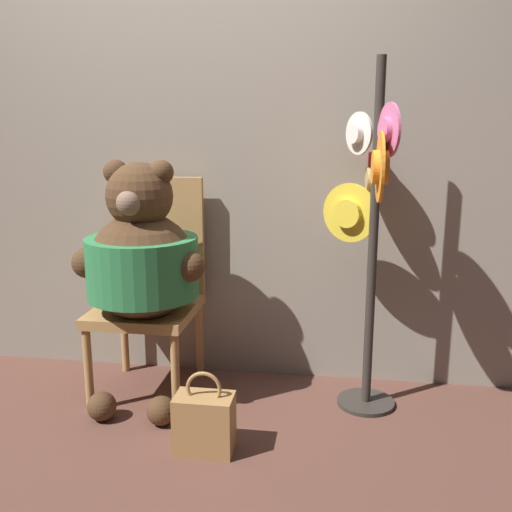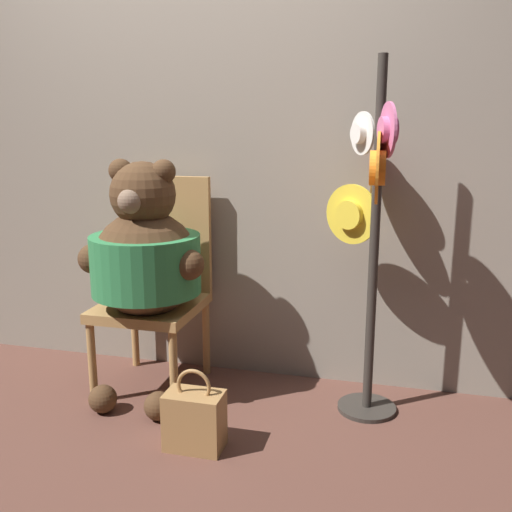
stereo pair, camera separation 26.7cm
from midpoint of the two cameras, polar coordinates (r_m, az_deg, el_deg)
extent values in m
plane|color=brown|center=(2.84, -11.97, -15.59)|extent=(14.00, 14.00, 0.00)
cube|color=gray|center=(3.10, -8.93, 8.73)|extent=(8.00, 0.10, 2.25)
cylinder|color=#B2844C|center=(2.91, -19.02, -10.78)|extent=(0.04, 0.04, 0.41)
cylinder|color=#B2844C|center=(2.75, -10.90, -11.73)|extent=(0.04, 0.04, 0.41)
cylinder|color=#B2844C|center=(3.30, -15.32, -7.71)|extent=(0.04, 0.04, 0.41)
cylinder|color=#B2844C|center=(3.15, -8.11, -8.33)|extent=(0.04, 0.04, 0.41)
cube|color=#B2844C|center=(2.94, -13.56, -5.36)|extent=(0.49, 0.52, 0.05)
cube|color=#B2844C|center=(3.08, -12.20, 1.97)|extent=(0.49, 0.04, 0.62)
sphere|color=#4C331E|center=(2.79, -13.98, -1.07)|extent=(0.52, 0.52, 0.52)
cylinder|color=#2D7F47|center=(2.79, -13.98, -1.07)|extent=(0.53, 0.53, 0.29)
sphere|color=#4C331E|center=(2.73, -14.37, 5.84)|extent=(0.31, 0.31, 0.31)
sphere|color=#4C331E|center=(2.77, -16.61, 8.07)|extent=(0.11, 0.11, 0.11)
sphere|color=#4C331E|center=(2.68, -12.32, 8.17)|extent=(0.11, 0.11, 0.11)
sphere|color=#7A604C|center=(2.62, -15.47, 5.12)|extent=(0.11, 0.11, 0.11)
sphere|color=#4C331E|center=(2.84, -19.14, -0.67)|extent=(0.15, 0.15, 0.15)
sphere|color=#4C331E|center=(2.64, -9.58, -1.07)|extent=(0.15, 0.15, 0.15)
sphere|color=#4C331E|center=(2.86, -17.86, -14.17)|extent=(0.14, 0.14, 0.14)
sphere|color=#4C331E|center=(2.76, -12.32, -14.94)|extent=(0.14, 0.14, 0.14)
cylinder|color=#332D28|center=(2.93, 8.28, -14.32)|extent=(0.28, 0.28, 0.02)
cylinder|color=#332D28|center=(2.66, 8.84, 1.42)|extent=(0.04, 0.04, 1.64)
cylinder|color=silver|center=(2.72, 7.46, 12.07)|extent=(0.12, 0.17, 0.20)
cylinder|color=silver|center=(2.72, 7.46, 12.07)|extent=(0.12, 0.12, 0.09)
cylinder|color=#D16693|center=(2.49, 10.14, 12.30)|extent=(0.08, 0.22, 0.23)
cylinder|color=#D16693|center=(2.49, 10.14, 12.30)|extent=(0.09, 0.12, 0.11)
cylinder|color=yellow|center=(2.70, 6.57, 4.29)|extent=(0.25, 0.14, 0.28)
cylinder|color=yellow|center=(2.70, 6.57, 4.29)|extent=(0.15, 0.13, 0.13)
cylinder|color=tan|center=(2.76, 8.81, 7.58)|extent=(0.03, 0.25, 0.25)
cylinder|color=tan|center=(2.76, 8.81, 7.58)|extent=(0.06, 0.12, 0.12)
cylinder|color=orange|center=(2.46, 9.26, 8.74)|extent=(0.02, 0.30, 0.30)
cylinder|color=orange|center=(2.46, 9.26, 8.74)|extent=(0.07, 0.15, 0.14)
cylinder|color=red|center=(2.80, 9.04, 9.30)|extent=(0.01, 0.19, 0.19)
cylinder|color=red|center=(2.80, 9.04, 9.30)|extent=(0.05, 0.09, 0.09)
cube|color=#A87A47|center=(2.50, -8.36, -16.32)|extent=(0.25, 0.15, 0.25)
torus|color=#A87A47|center=(2.43, -8.49, -13.06)|extent=(0.15, 0.02, 0.15)
camera|label=1|loc=(0.13, -92.86, -0.65)|focal=40.00mm
camera|label=2|loc=(0.13, 87.14, 0.65)|focal=40.00mm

